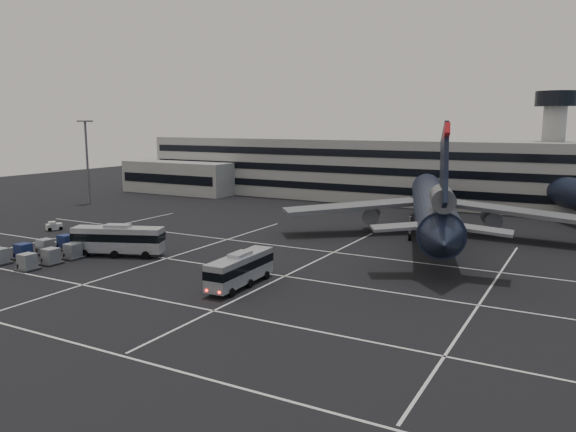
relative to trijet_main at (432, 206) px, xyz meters
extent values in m
plane|color=black|center=(-21.55, -33.29, -5.25)|extent=(260.00, 260.00, 0.00)
cube|color=silver|center=(-21.55, -55.29, -5.24)|extent=(90.00, 0.25, 0.01)
cube|color=silver|center=(-21.55, -43.29, -5.24)|extent=(90.00, 0.25, 0.01)
cube|color=silver|center=(-21.55, -29.29, -5.24)|extent=(90.00, 0.25, 0.01)
cube|color=silver|center=(-21.55, -15.29, -5.24)|extent=(90.00, 0.25, 0.01)
cube|color=silver|center=(-51.55, -27.29, -5.24)|extent=(0.25, 55.00, 0.01)
cube|color=silver|center=(-27.55, -27.29, -5.24)|extent=(0.25, 55.00, 0.01)
cube|color=silver|center=(-9.55, -27.29, -5.24)|extent=(0.25, 55.00, 0.01)
cube|color=silver|center=(12.45, -27.29, -5.24)|extent=(0.25, 55.00, 0.01)
cube|color=gray|center=(-21.55, 38.71, 1.75)|extent=(120.00, 18.00, 14.00)
cube|color=black|center=(-21.55, 29.66, -1.75)|extent=(118.00, 0.20, 1.60)
cube|color=black|center=(-21.55, 29.66, 2.25)|extent=(118.00, 0.20, 1.60)
cube|color=black|center=(-21.55, 29.66, 5.95)|extent=(118.00, 0.20, 1.60)
cube|color=gray|center=(-71.55, 26.71, -1.25)|extent=(30.00, 10.00, 8.00)
cylinder|color=gray|center=(13.45, 40.71, 5.75)|extent=(4.40, 4.40, 22.00)
cylinder|color=black|center=(13.45, 40.71, 17.25)|extent=(8.00, 8.00, 3.00)
ellipsoid|color=#38332B|center=(-81.55, 136.71, -15.75)|extent=(196.00, 140.00, 32.00)
ellipsoid|color=#38332B|center=(8.45, 136.71, -18.75)|extent=(252.00, 180.00, 44.00)
cylinder|color=slate|center=(-76.55, 1.71, 3.75)|extent=(0.50, 0.50, 18.00)
cube|color=slate|center=(-76.55, 1.71, 12.85)|extent=(2.40, 2.40, 0.35)
cylinder|color=black|center=(-0.15, 0.48, -0.05)|extent=(19.46, 47.53, 5.60)
cone|color=black|center=(-7.85, 25.52, -0.05)|extent=(6.68, 5.95, 5.60)
cone|color=black|center=(7.64, -24.85, -0.05)|extent=(6.29, 6.26, 5.04)
cube|color=black|center=(6.61, -21.50, 7.35)|extent=(3.26, 9.20, 10.97)
cube|color=red|center=(7.05, -22.94, 11.55)|extent=(1.48, 3.25, 2.24)
cylinder|color=#595B60|center=(6.47, -21.03, 4.05)|extent=(4.34, 6.53, 2.70)
cube|color=slate|center=(2.30, -21.78, 0.55)|extent=(8.12, 6.45, 0.87)
cube|color=slate|center=(10.33, -19.31, 0.55)|extent=(7.76, 3.85, 0.87)
cube|color=slate|center=(-12.68, -1.28, -0.85)|extent=(20.54, 18.14, 1.75)
cylinder|color=#595B60|center=(-10.70, 2.47, -2.55)|extent=(4.20, 6.05, 2.70)
cube|color=slate|center=(11.21, 6.07, -0.85)|extent=(22.39, 7.36, 1.75)
cylinder|color=#595B60|center=(7.46, 8.05, -2.55)|extent=(4.20, 6.05, 2.70)
cylinder|color=slate|center=(-4.66, 15.16, -3.05)|extent=(0.44, 0.44, 3.00)
cylinder|color=black|center=(-4.66, 15.16, -4.70)|extent=(0.80, 1.20, 1.10)
cylinder|color=slate|center=(-2.62, -2.37, -3.05)|extent=(0.44, 0.44, 3.00)
cylinder|color=black|center=(-2.62, -2.37, -4.70)|extent=(0.80, 1.20, 1.10)
cylinder|color=slate|center=(3.50, -0.49, -3.05)|extent=(0.44, 0.44, 3.00)
cylinder|color=black|center=(3.50, -0.49, -4.70)|extent=(0.80, 1.20, 1.10)
cone|color=black|center=(10.37, 40.28, -0.05)|extent=(7.14, 6.79, 5.60)
cube|color=gray|center=(-11.85, -35.16, -3.25)|extent=(2.86, 10.83, 2.93)
cube|color=black|center=(-11.85, -35.16, -2.90)|extent=(2.92, 10.89, 0.93)
cube|color=gray|center=(-11.85, -35.16, -1.61)|extent=(1.68, 2.99, 0.34)
cylinder|color=black|center=(-12.93, -38.97, -4.78)|extent=(0.35, 0.95, 0.94)
cylinder|color=black|center=(-10.49, -38.87, -4.78)|extent=(0.35, 0.95, 0.94)
cylinder|color=black|center=(-13.07, -35.21, -4.78)|extent=(0.35, 0.95, 0.94)
cylinder|color=black|center=(-10.63, -35.11, -4.78)|extent=(0.35, 0.95, 0.94)
cylinder|color=black|center=(-13.22, -31.45, -4.78)|extent=(0.35, 0.95, 0.94)
cylinder|color=black|center=(-10.78, -31.36, -4.78)|extent=(0.35, 0.95, 0.94)
cube|color=#FF0C05|center=(-12.42, -40.58, -4.37)|extent=(0.25, 0.09, 0.21)
cube|color=#FF0C05|center=(-10.86, -40.52, -4.37)|extent=(0.25, 0.09, 0.21)
cube|color=gray|center=(-34.21, -31.22, -2.98)|extent=(12.34, 7.19, 3.33)
cube|color=black|center=(-34.21, -31.22, -2.58)|extent=(12.42, 7.27, 1.05)
cube|color=gray|center=(-34.21, -31.22, -1.11)|extent=(3.75, 2.90, 0.39)
cylinder|color=black|center=(-29.73, -30.88, -4.72)|extent=(1.12, 0.73, 1.06)
cylinder|color=black|center=(-30.78, -28.32, -4.72)|extent=(1.12, 0.73, 1.06)
cylinder|color=black|center=(-33.68, -32.50, -4.72)|extent=(1.12, 0.73, 1.06)
cylinder|color=black|center=(-34.73, -29.94, -4.72)|extent=(1.12, 0.73, 1.06)
cylinder|color=black|center=(-37.63, -34.12, -4.72)|extent=(1.12, 0.73, 1.06)
cylinder|color=black|center=(-38.68, -31.55, -4.72)|extent=(1.12, 0.73, 1.06)
cube|color=beige|center=(-57.31, -23.09, -4.64)|extent=(2.21, 2.78, 1.00)
cube|color=beige|center=(-57.53, -23.60, -3.97)|extent=(1.52, 1.41, 0.56)
cylinder|color=black|center=(-58.22, -23.66, -4.94)|extent=(0.47, 0.67, 0.62)
cylinder|color=black|center=(-57.10, -24.15, -4.94)|extent=(0.47, 0.67, 0.62)
cylinder|color=black|center=(-57.51, -22.03, -4.94)|extent=(0.47, 0.67, 0.62)
cylinder|color=black|center=(-56.39, -22.52, -4.94)|extent=(0.47, 0.67, 0.62)
cube|color=beige|center=(-45.06, -37.60, -4.70)|extent=(2.48, 2.34, 0.91)
cube|color=beige|center=(-44.67, -37.92, -4.09)|extent=(1.40, 1.43, 0.50)
cylinder|color=black|center=(-44.78, -38.54, -4.97)|extent=(0.58, 0.53, 0.56)
cylinder|color=black|center=(-44.08, -37.68, -4.97)|extent=(0.58, 0.53, 0.56)
cylinder|color=black|center=(-46.03, -37.52, -4.97)|extent=(0.58, 0.53, 0.56)
cylinder|color=black|center=(-45.33, -36.66, -4.97)|extent=(0.58, 0.53, 0.56)
cube|color=#2D2D30|center=(-44.03, -41.97, -5.07)|extent=(2.18, 2.50, 0.20)
cylinder|color=black|center=(-44.03, -41.97, -5.14)|extent=(0.11, 0.22, 0.22)
cube|color=#2D2D30|center=(-38.44, -42.09, -5.07)|extent=(2.18, 2.50, 0.20)
cylinder|color=black|center=(-38.44, -42.09, -5.14)|extent=(0.11, 0.22, 0.22)
cube|color=gray|center=(-38.44, -42.09, -4.08)|extent=(1.77, 1.77, 1.79)
cube|color=#2D2D30|center=(-43.96, -38.62, -5.07)|extent=(2.18, 2.50, 0.20)
cylinder|color=black|center=(-43.96, -38.62, -5.14)|extent=(0.11, 0.22, 0.22)
cube|color=navy|center=(-43.96, -38.62, -4.08)|extent=(1.77, 1.77, 1.79)
cube|color=#2D2D30|center=(-38.37, -38.73, -5.07)|extent=(2.18, 2.50, 0.20)
cylinder|color=black|center=(-38.37, -38.73, -5.14)|extent=(0.11, 0.22, 0.22)
cube|color=gray|center=(-38.37, -38.73, -4.08)|extent=(1.77, 1.77, 1.79)
cube|color=#2D2D30|center=(-43.89, -35.26, -5.07)|extent=(2.18, 2.50, 0.20)
cylinder|color=black|center=(-43.89, -35.26, -5.14)|extent=(0.11, 0.22, 0.22)
cube|color=gray|center=(-43.89, -35.26, -4.08)|extent=(1.77, 1.77, 1.79)
cube|color=#2D2D30|center=(-38.30, -35.38, -5.07)|extent=(2.18, 2.50, 0.20)
cylinder|color=black|center=(-38.30, -35.38, -5.14)|extent=(0.11, 0.22, 0.22)
cube|color=gray|center=(-38.30, -35.38, -4.08)|extent=(1.77, 1.77, 1.79)
cube|color=#2D2D30|center=(-43.82, -31.91, -5.07)|extent=(2.18, 2.50, 0.20)
cylinder|color=black|center=(-43.82, -31.91, -5.14)|extent=(0.11, 0.22, 0.22)
cube|color=navy|center=(-43.82, -31.91, -4.08)|extent=(1.77, 1.77, 1.79)
cube|color=#2D2D30|center=(-38.23, -32.02, -5.07)|extent=(2.18, 2.50, 0.20)
cylinder|color=black|center=(-38.23, -32.02, -5.14)|extent=(0.11, 0.22, 0.22)
cube|color=gray|center=(-38.23, -32.02, -4.08)|extent=(1.77, 1.77, 1.79)
cube|color=#2D2D30|center=(-43.75, -28.55, -5.07)|extent=(2.18, 2.50, 0.20)
cylinder|color=black|center=(-43.75, -28.55, -5.14)|extent=(0.11, 0.22, 0.22)
cube|color=gray|center=(-43.75, -28.55, -4.08)|extent=(1.77, 1.77, 1.79)
camera|label=1|loc=(21.63, -85.02, 12.65)|focal=35.00mm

